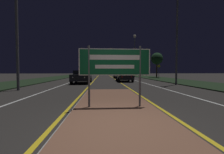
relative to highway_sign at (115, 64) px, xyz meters
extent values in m
plane|color=#282623|center=(0.00, -1.74, -1.56)|extent=(160.00, 160.00, 0.00)
cube|color=#999993|center=(0.00, 0.00, -1.54)|extent=(2.86, 9.94, 0.05)
cube|color=brown|center=(0.00, 0.00, -1.51)|extent=(2.74, 9.82, 0.10)
cube|color=black|center=(-9.50, 18.26, -1.52)|extent=(5.00, 100.00, 0.08)
cube|color=black|center=(9.50, 18.26, -1.52)|extent=(5.00, 100.00, 0.08)
cube|color=gold|center=(-1.62, 23.26, -1.56)|extent=(0.12, 70.00, 0.01)
cube|color=gold|center=(1.62, 23.26, -1.56)|extent=(0.12, 70.00, 0.01)
cube|color=silver|center=(-4.20, 23.26, -1.56)|extent=(0.12, 70.00, 0.01)
cube|color=silver|center=(4.20, 23.26, -1.56)|extent=(0.12, 70.00, 0.01)
cube|color=silver|center=(-7.20, 23.26, -1.56)|extent=(0.10, 70.00, 0.01)
cube|color=silver|center=(7.20, 23.26, -1.56)|extent=(0.10, 70.00, 0.01)
cylinder|color=#56565B|center=(-0.88, 0.00, -0.42)|extent=(0.07, 0.07, 2.09)
cylinder|color=#56565B|center=(0.88, 0.00, -0.42)|extent=(0.07, 0.07, 2.09)
cube|color=#0F512D|center=(0.00, 0.00, 0.07)|extent=(2.44, 0.04, 0.91)
cube|color=white|center=(0.00, -0.02, 0.07)|extent=(2.44, 0.00, 0.91)
cube|color=#0F512D|center=(0.00, -0.02, 0.07)|extent=(2.36, 0.01, 0.85)
cube|color=white|center=(0.00, -0.02, 0.23)|extent=(1.71, 0.01, 0.16)
cube|color=white|center=(0.00, -0.02, -0.09)|extent=(1.34, 0.01, 0.13)
cylinder|color=#56565B|center=(-6.19, 5.49, 3.35)|extent=(0.18, 0.18, 9.83)
cylinder|color=#56565B|center=(6.67, 8.86, 3.58)|extent=(0.18, 0.18, 10.29)
cylinder|color=#56565B|center=(6.58, 27.20, 2.78)|extent=(0.18, 0.18, 8.69)
sphere|color=#F9EAC6|center=(6.58, 27.20, 7.31)|extent=(0.62, 0.62, 0.62)
cube|color=black|center=(2.33, 13.81, -0.97)|extent=(1.72, 4.30, 0.57)
cube|color=black|center=(2.33, 13.55, -0.43)|extent=(1.52, 2.24, 0.52)
sphere|color=red|center=(1.80, 11.68, -0.90)|extent=(0.14, 0.14, 0.14)
sphere|color=red|center=(2.87, 11.68, -0.90)|extent=(0.14, 0.14, 0.14)
cylinder|color=black|center=(1.51, 15.14, -1.26)|extent=(0.22, 0.60, 0.60)
cylinder|color=black|center=(3.16, 15.14, -1.26)|extent=(0.22, 0.60, 0.60)
cylinder|color=black|center=(1.51, 12.48, -1.26)|extent=(0.22, 0.60, 0.60)
cylinder|color=black|center=(3.16, 12.48, -1.26)|extent=(0.22, 0.60, 0.60)
cube|color=#B7B7BC|center=(2.64, 22.65, -0.92)|extent=(1.73, 4.05, 0.62)
cube|color=black|center=(2.64, 22.40, -0.39)|extent=(1.53, 2.11, 0.44)
sphere|color=red|center=(2.11, 20.64, -0.84)|extent=(0.14, 0.14, 0.14)
sphere|color=red|center=(3.18, 20.64, -0.84)|extent=(0.14, 0.14, 0.14)
cylinder|color=black|center=(1.82, 23.90, -1.23)|extent=(0.22, 0.67, 0.67)
cylinder|color=black|center=(3.47, 23.90, -1.23)|extent=(0.22, 0.67, 0.67)
cylinder|color=black|center=(1.82, 21.39, -1.23)|extent=(0.22, 0.67, 0.67)
cylinder|color=black|center=(3.47, 21.39, -1.23)|extent=(0.22, 0.67, 0.67)
cube|color=black|center=(-2.67, 11.36, -0.90)|extent=(1.79, 4.32, 0.65)
cube|color=black|center=(-2.67, 11.62, -0.37)|extent=(1.58, 2.25, 0.41)
sphere|color=white|center=(-3.23, 9.22, -0.82)|extent=(0.14, 0.14, 0.14)
sphere|color=white|center=(-2.12, 9.22, -0.82)|extent=(0.14, 0.14, 0.14)
cylinder|color=black|center=(-3.53, 10.02, -1.23)|extent=(0.22, 0.66, 0.66)
cylinder|color=black|center=(-1.82, 10.02, -1.23)|extent=(0.22, 0.66, 0.66)
cylinder|color=black|center=(-3.53, 12.69, -1.23)|extent=(0.22, 0.66, 0.66)
cylinder|color=black|center=(-1.82, 12.69, -1.23)|extent=(0.22, 0.66, 0.66)
cylinder|color=#56565B|center=(8.95, 19.27, -0.42)|extent=(0.06, 0.06, 2.13)
cube|color=yellow|center=(8.95, 19.27, 0.59)|extent=(0.60, 0.02, 0.60)
cylinder|color=#4C3823|center=(10.05, 23.21, 0.09)|extent=(0.24, 0.24, 3.14)
sphere|color=#19381E|center=(10.05, 23.21, 2.16)|extent=(2.26, 2.26, 2.26)
camera|label=1|loc=(-0.42, -5.11, -0.24)|focal=24.00mm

